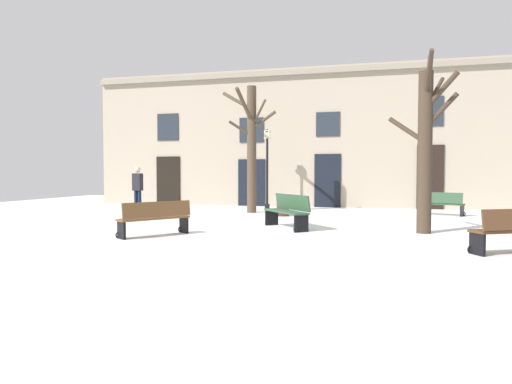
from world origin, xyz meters
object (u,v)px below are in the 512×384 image
bench_near_lamp (155,218)px  tree_right_of_center (426,142)px  litter_bin (283,205)px  bench_back_to_back_left (441,204)px  streetlamp (267,160)px  tree_foreground (251,144)px  person_near_bench (138,187)px  bench_far_corner (288,211)px

bench_near_lamp → tree_right_of_center: bearing=144.5°
litter_bin → bench_back_to_back_left: size_ratio=0.47×
tree_right_of_center → streetlamp: 9.01m
litter_bin → bench_back_to_back_left: bench_back_to_back_left is taller
tree_right_of_center → bench_near_lamp: size_ratio=2.77×
tree_right_of_center → litter_bin: 6.11m
tree_right_of_center → streetlamp: size_ratio=1.37×
tree_right_of_center → tree_foreground: bearing=141.1°
person_near_bench → litter_bin: bearing=-168.1°
streetlamp → litter_bin: streetlamp is taller
bench_far_corner → person_near_bench: 7.45m
bench_near_lamp → bench_back_to_back_left: (7.72, 7.61, -0.03)m
tree_foreground → bench_back_to_back_left: bearing=4.6°
bench_far_corner → person_near_bench: size_ratio=0.98×
litter_bin → bench_near_lamp: size_ratio=0.45×
streetlamp → bench_back_to_back_left: streetlamp is taller
bench_back_to_back_left → person_near_bench: person_near_bench is taller
streetlamp → bench_far_corner: bearing=-72.7°
litter_bin → bench_back_to_back_left: bearing=16.6°
tree_foreground → person_near_bench: size_ratio=2.72×
bench_back_to_back_left → bench_far_corner: bench_far_corner is taller
tree_right_of_center → bench_near_lamp: bearing=-161.2°
tree_foreground → litter_bin: size_ratio=6.33×
tree_right_of_center → bench_near_lamp: tree_right_of_center is taller
tree_foreground → bench_near_lamp: (-0.60, -7.04, -2.24)m
streetlamp → litter_bin: size_ratio=4.46×
bench_back_to_back_left → bench_far_corner: (-4.81, -5.26, 0.07)m
bench_near_lamp → bench_far_corner: size_ratio=0.97×
tree_right_of_center → tree_foreground: (-5.95, 4.81, 0.34)m
streetlamp → bench_back_to_back_left: (6.93, -1.54, -1.72)m
tree_foreground → bench_far_corner: bearing=-63.8°
tree_right_of_center → bench_back_to_back_left: tree_right_of_center is taller
tree_foreground → bench_back_to_back_left: tree_foreground is taller
person_near_bench → bench_near_lamp: bearing=132.9°
tree_foreground → bench_near_lamp: bearing=-94.9°
tree_right_of_center → person_near_bench: size_ratio=2.63×
tree_foreground → litter_bin: tree_foreground is taller
bench_near_lamp → person_near_bench: (-3.67, 5.80, 0.57)m
streetlamp → litter_bin: 3.90m
tree_right_of_center → litter_bin: tree_right_of_center is taller
bench_far_corner → bench_back_to_back_left: bearing=99.3°
litter_bin → bench_near_lamp: bearing=-109.5°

